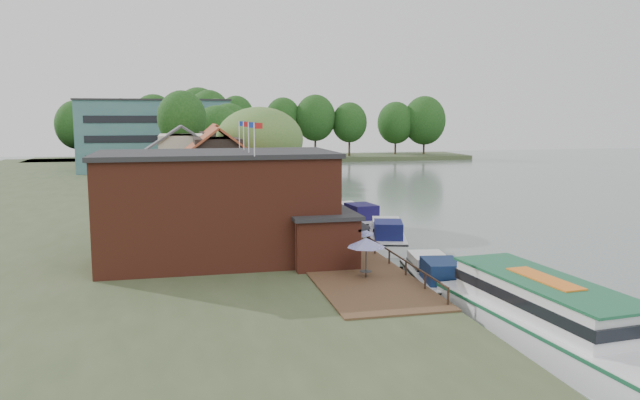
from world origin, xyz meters
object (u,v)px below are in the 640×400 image
umbrella_1 (356,244)px  pub (247,205)px  hotel_block (156,135)px  cruiser_3 (327,202)px  cottage_c (216,160)px  cruiser_2 (353,214)px  cottage_b (182,167)px  tour_boat (553,315)px  umbrella_0 (366,258)px  umbrella_5 (310,215)px  cruiser_4 (314,191)px  willow (260,160)px  swan (476,310)px  cottage_a (217,175)px  umbrella_3 (331,230)px  cruiser_0 (434,272)px  cruiser_1 (387,232)px  umbrella_4 (314,222)px  umbrella_2 (331,236)px

umbrella_1 → pub: bearing=156.7°
hotel_block → cruiser_3: bearing=-66.8°
cottage_c → cruiser_2: size_ratio=0.84×
pub → cottage_b: size_ratio=2.08×
tour_boat → umbrella_0: bearing=114.7°
cottage_b → umbrella_5: cottage_b is taller
umbrella_0 → cruiser_3: 32.62m
cottage_c → cruiser_4: bearing=-1.0°
willow → swan: (7.51, -31.59, -5.99)m
cottage_a → tour_boat: bearing=-67.9°
cruiser_4 → tour_boat: (0.03, -50.84, 0.32)m
umbrella_3 → cruiser_3: (5.31, 23.00, -1.22)m
umbrella_0 → cruiser_0: (4.43, 0.25, -1.17)m
pub → cruiser_1: pub is taller
cottage_a → cruiser_2: (12.72, 0.15, -4.02)m
swan → cottage_b: bearing=112.3°
cottage_c → swan: size_ratio=19.32×
cottage_b → umbrella_3: size_ratio=4.04×
tour_boat → umbrella_4: bearing=99.9°
cruiser_3 → tour_boat: 42.23m
cottage_a → cruiser_4: size_ratio=0.82×
umbrella_1 → umbrella_3: 5.13m
cruiser_4 → cottage_b: bearing=-159.6°
umbrella_3 → tour_boat: bearing=-73.5°
umbrella_4 → swan: (5.15, -17.26, -2.07)m
willow → cruiser_3: 10.93m
pub → umbrella_4: 8.49m
umbrella_0 → cottage_b: bearing=107.7°
umbrella_0 → umbrella_2: 7.01m
cottage_b → umbrella_0: size_ratio=4.04×
willow → umbrella_1: 23.49m
cottage_a → cruiser_4: (12.98, 18.80, -3.97)m
cottage_c → umbrella_2: size_ratio=3.58×
swan → umbrella_0: bearing=136.1°
umbrella_4 → cruiser_2: umbrella_4 is taller
cottage_a → cottage_b: (-3.00, 10.00, 0.00)m
umbrella_1 → cruiser_2: size_ratio=0.24×
umbrella_1 → cruiser_2: (4.92, 18.07, -1.06)m
umbrella_2 → cruiser_1: 8.69m
cottage_b → umbrella_2: bearing=-68.6°
cottage_b → cruiser_3: bearing=0.7°
hotel_block → cruiser_2: size_ratio=2.52×
umbrella_2 → cruiser_1: umbrella_2 is taller
cottage_a → umbrella_3: size_ratio=3.62×
cottage_b → cruiser_0: 35.18m
cottage_a → cruiser_4: 23.18m
umbrella_3 → cruiser_0: size_ratio=0.26×
willow → umbrella_3: (2.82, -17.82, -3.93)m
cruiser_2 → swan: cruiser_2 is taller
umbrella_0 → umbrella_2: size_ratio=1.00×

